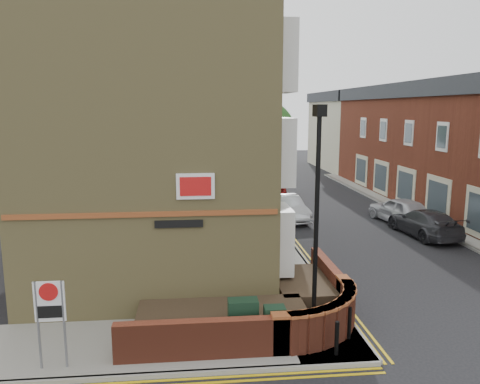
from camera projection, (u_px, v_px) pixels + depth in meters
name	position (u px, v px, depth m)	size (l,w,h in m)	color
ground	(261.00, 372.00, 11.38)	(120.00, 120.00, 0.00)	black
pavement_corner	(123.00, 346.00, 12.50)	(13.00, 3.00, 0.12)	gray
pavement_main	(255.00, 217.00, 27.24)	(2.00, 32.00, 0.12)	gray
pavement_far	(463.00, 225.00, 25.39)	(4.00, 40.00, 0.12)	gray
kerb_side	(114.00, 378.00, 11.03)	(13.00, 0.15, 0.12)	gray
kerb_main_near	(272.00, 217.00, 27.34)	(0.15, 32.00, 0.12)	gray
kerb_main_far	(428.00, 226.00, 25.19)	(0.15, 40.00, 0.12)	gray
yellow_lines_main	(276.00, 218.00, 27.37)	(0.28, 32.00, 0.01)	gold
corner_building	(158.00, 111.00, 17.84)	(8.95, 10.40, 13.60)	#998951
garden_wall	(249.00, 325.00, 13.83)	(6.80, 6.00, 1.20)	maroon
lamppost	(316.00, 225.00, 12.13)	(0.25, 0.50, 6.30)	black
utility_cabinet_large	(243.00, 321.00, 12.50)	(0.80, 0.45, 1.20)	#16321E
utility_cabinet_small	(274.00, 326.00, 12.29)	(0.55, 0.40, 1.10)	#16321E
bollard_near	(337.00, 338.00, 11.87)	(0.11, 0.11, 0.90)	black
bollard_far	(349.00, 323.00, 12.71)	(0.11, 0.11, 0.90)	black
zone_sign	(50.00, 308.00, 11.09)	(0.72, 0.07, 2.20)	slate
far_terrace	(455.00, 146.00, 28.75)	(5.40, 30.40, 8.00)	maroon
far_terrace_cream	(345.00, 130.00, 49.31)	(5.40, 12.40, 8.00)	beige
tree_near	(261.00, 140.00, 24.51)	(3.64, 3.65, 6.70)	#382B1E
tree_mid	(244.00, 125.00, 32.25)	(4.03, 4.03, 7.42)	#382B1E
tree_far	(234.00, 125.00, 40.14)	(3.81, 3.81, 7.00)	#382B1E
traffic_light_assembly	(245.00, 155.00, 35.61)	(0.20, 0.16, 4.20)	black
silver_car_near	(287.00, 208.00, 26.80)	(1.49, 4.26, 1.40)	#BABDC2
red_car_main	(265.00, 187.00, 34.09)	(2.23, 4.84, 1.35)	maroon
grey_car_far	(424.00, 223.00, 23.41)	(1.91, 4.70, 1.36)	#2F2F34
silver_car_far	(401.00, 210.00, 25.94)	(1.77, 4.40, 1.50)	#B7B8BF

